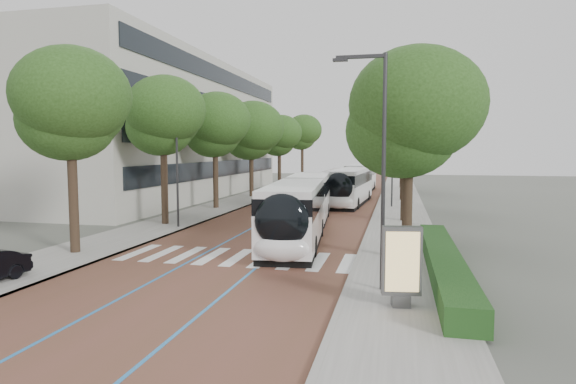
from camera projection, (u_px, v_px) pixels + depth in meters
name	position (u px, v px, depth m)	size (l,w,h in m)	color
ground	(226.00, 263.00, 21.01)	(160.00, 160.00, 0.00)	#51544C
road	(338.00, 189.00, 59.85)	(11.00, 140.00, 0.02)	brown
sidewalk_left	(279.00, 188.00, 61.52)	(4.00, 140.00, 0.12)	gray
sidewalk_right	(400.00, 190.00, 58.18)	(4.00, 140.00, 0.12)	gray
kerb_left	(294.00, 188.00, 61.09)	(0.20, 140.00, 0.14)	gray
kerb_right	(384.00, 190.00, 58.60)	(0.20, 140.00, 0.14)	gray
zebra_crossing	(237.00, 257.00, 21.94)	(10.55, 3.60, 0.01)	silver
lane_line_left	(325.00, 189.00, 60.21)	(0.12, 126.00, 0.01)	#236DB0
lane_line_right	(351.00, 190.00, 59.49)	(0.12, 126.00, 0.01)	#236DB0
office_building	(145.00, 131.00, 51.93)	(18.11, 40.00, 14.00)	#B2B1A5
hedge	(444.00, 262.00, 18.94)	(1.20, 14.00, 0.80)	#143A14
streetlight_near	(378.00, 153.00, 16.21)	(1.82, 0.20, 8.00)	#2D2D2F
streetlight_far	(390.00, 151.00, 40.48)	(1.82, 0.20, 8.00)	#2D2D2F
lamp_post_left	(177.00, 163.00, 29.78)	(0.14, 0.14, 8.00)	#2D2D2F
trees_left	(246.00, 131.00, 47.73)	(6.27, 60.42, 9.85)	black
trees_right	(404.00, 134.00, 40.25)	(5.88, 47.72, 9.29)	black
lead_bus	(302.00, 206.00, 28.09)	(4.28, 18.55, 3.20)	black
bus_queued_0	(350.00, 187.00, 43.01)	(3.23, 12.52, 3.20)	white
bus_queued_1	(361.00, 178.00, 56.09)	(2.90, 12.47, 3.20)	white
ad_panel	(401.00, 265.00, 14.66)	(1.23, 0.54, 2.48)	#59595B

